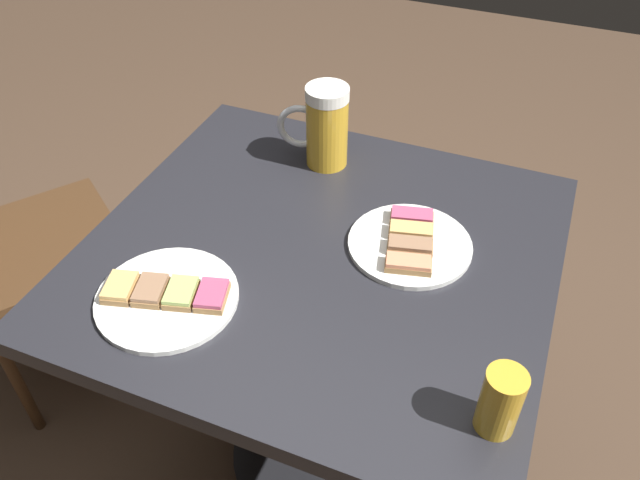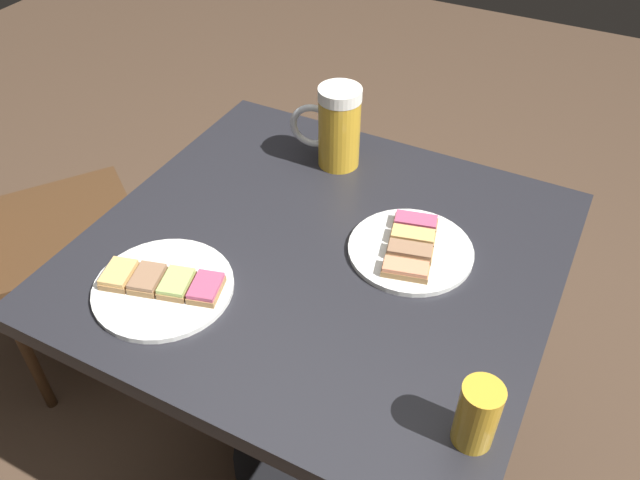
{
  "view_description": "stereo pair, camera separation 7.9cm",
  "coord_description": "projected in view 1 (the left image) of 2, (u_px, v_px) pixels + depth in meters",
  "views": [
    {
      "loc": [
        0.79,
        0.32,
        1.49
      ],
      "look_at": [
        0.0,
        0.0,
        0.73
      ],
      "focal_mm": 35.83,
      "sensor_mm": 36.0,
      "label": 1
    },
    {
      "loc": [
        0.76,
        0.39,
        1.49
      ],
      "look_at": [
        0.0,
        0.0,
        0.73
      ],
      "focal_mm": 35.83,
      "sensor_mm": 36.0,
      "label": 2
    }
  ],
  "objects": [
    {
      "name": "cafe_table",
      "position": [
        320.0,
        300.0,
        1.25
      ],
      "size": [
        0.79,
        0.83,
        0.71
      ],
      "color": "black",
      "rests_on": "ground_plane"
    },
    {
      "name": "plate_near",
      "position": [
        410.0,
        243.0,
        1.16
      ],
      "size": [
        0.23,
        0.23,
        0.03
      ],
      "color": "white",
      "rests_on": "cafe_table"
    },
    {
      "name": "plate_far",
      "position": [
        167.0,
        296.0,
        1.06
      ],
      "size": [
        0.24,
        0.24,
        0.03
      ],
      "color": "white",
      "rests_on": "cafe_table"
    },
    {
      "name": "beer_mug",
      "position": [
        325.0,
        127.0,
        1.31
      ],
      "size": [
        0.09,
        0.15,
        0.18
      ],
      "color": "gold",
      "rests_on": "cafe_table"
    },
    {
      "name": "beer_glass_small",
      "position": [
        500.0,
        401.0,
        0.85
      ],
      "size": [
        0.06,
        0.06,
        0.11
      ],
      "primitive_type": "cylinder",
      "color": "gold",
      "rests_on": "cafe_table"
    },
    {
      "name": "ground_plane",
      "position": [
        320.0,
        452.0,
        1.63
      ],
      "size": [
        6.0,
        6.0,
        0.0
      ],
      "primitive_type": "plane",
      "color": "#4C3828"
    }
  ]
}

